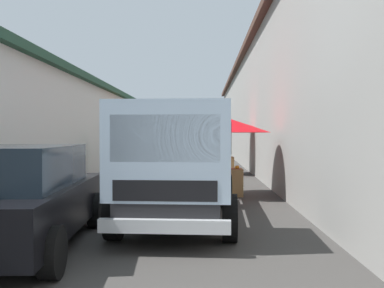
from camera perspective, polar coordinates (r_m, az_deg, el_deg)
name	(u,v)px	position (r m, az deg, el deg)	size (l,w,h in m)	color
ground	(169,180)	(14.96, -3.17, -4.92)	(90.00, 90.00, 0.00)	#3D3A38
building_left_whitewash	(9,127)	(18.84, -23.36, 2.15)	(49.80, 7.50, 3.86)	silver
building_right_concrete	(341,104)	(17.96, 19.42, 5.12)	(49.80, 7.50, 5.67)	gray
fruit_stall_far_left	(229,133)	(17.14, 5.01, 1.50)	(2.15, 2.15, 2.30)	#9E9EA3
fruit_stall_far_right	(228,135)	(11.12, 4.83, 1.22)	(2.24, 2.24, 2.12)	#9E9EA3
fruit_stall_near_right	(133,130)	(21.07, -7.89, 1.87)	(2.59, 2.59, 2.33)	#9E9EA3
hatchback_car	(16,197)	(6.45, -22.63, -6.55)	(4.03, 2.16, 1.45)	black
delivery_truck	(176,169)	(7.06, -2.14, -3.33)	(4.98, 2.12, 2.08)	black
vendor_by_crates	(108,153)	(16.06, -11.24, -1.21)	(0.64, 0.26, 1.61)	#665B4C
vendor_in_shade	(152,155)	(14.46, -5.36, -1.47)	(0.40, 0.57, 1.60)	navy
plastic_stool	(228,175)	(13.44, 4.93, -4.22)	(0.30, 0.30, 0.43)	red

